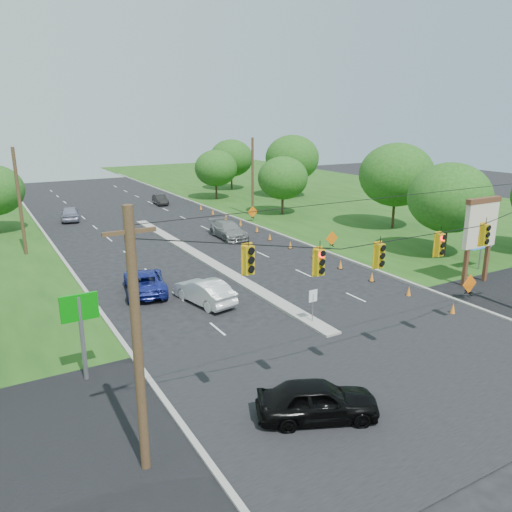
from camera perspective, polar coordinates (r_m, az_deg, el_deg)
ground at (r=24.81m, az=14.80°, el=-12.34°), size 160.00×160.00×0.00m
grass_right at (r=58.96m, az=22.22°, el=3.44°), size 40.00×160.00×0.06m
cross_street at (r=24.81m, az=14.80°, el=-12.34°), size 160.00×14.00×0.02m
curb_left at (r=47.00m, az=-21.86°, el=0.54°), size 0.25×110.00×0.16m
curb_right at (r=53.39m, az=0.02°, el=3.43°), size 0.25×110.00×0.16m
median at (r=41.17m, az=-5.94°, el=-0.44°), size 1.00×34.00×0.18m
median_sign at (r=28.33m, az=6.52°, el=-5.00°), size 0.55×0.06×2.05m
signal_span at (r=22.24m, az=17.40°, el=-1.97°), size 25.60×0.32×9.00m
utility_pole_far_left at (r=45.87m, az=-25.40°, el=5.56°), size 0.28×0.28×9.00m
utility_pole_far_right at (r=58.09m, az=-0.39°, el=8.95°), size 0.28×0.28×9.00m
pylon_sign at (r=37.76m, az=24.31°, el=2.99°), size 5.90×2.30×6.12m
cone_0 at (r=32.14m, az=21.58°, el=-5.61°), size 0.32×0.32×0.70m
cone_1 at (r=34.24m, az=17.06°, el=-3.87°), size 0.32×0.32×0.70m
cone_2 at (r=36.56m, az=13.10°, el=-2.32°), size 0.32×0.32×0.70m
cone_3 at (r=39.06m, az=9.64°, el=-0.95°), size 0.32×0.32×0.70m
cone_4 at (r=41.70m, az=6.60°, el=0.25°), size 0.32×0.32×0.70m
cone_5 at (r=44.46m, az=3.94°, el=1.30°), size 0.32×0.32×0.70m
cone_6 at (r=47.31m, az=1.59°, el=2.23°), size 0.32×0.32×0.70m
cone_7 at (r=50.54m, az=0.10°, el=3.12°), size 0.32×0.32×0.70m
cone_8 at (r=53.53m, az=-1.78°, el=3.84°), size 0.32×0.32×0.70m
cone_9 at (r=56.58m, az=-3.45°, el=4.48°), size 0.32×0.32×0.70m
cone_10 at (r=59.68m, az=-4.96°, el=5.04°), size 0.32×0.32×0.70m
cone_11 at (r=62.82m, az=-6.32°, el=5.55°), size 0.32×0.32×0.70m
work_sign_0 at (r=34.48m, az=23.21°, el=-3.04°), size 1.27×0.58×1.37m
work_sign_1 at (r=43.85m, az=8.66°, el=1.95°), size 1.27×0.58×1.37m
work_sign_2 at (r=55.21m, az=-0.39°, el=5.00°), size 1.27×0.58×1.37m
tree_7 at (r=43.93m, az=21.25°, el=6.23°), size 6.72×6.72×7.84m
tree_8 at (r=53.42m, az=15.74°, el=8.92°), size 7.56×7.56×8.82m
tree_9 at (r=59.06m, az=3.09°, el=8.88°), size 5.88×5.88×6.86m
tree_10 at (r=71.62m, az=4.16°, el=11.09°), size 7.56×7.56×8.82m
tree_11 at (r=79.11m, az=-2.84°, el=11.11°), size 6.72×6.72×7.84m
tree_12 at (r=70.27m, az=-4.61°, el=9.97°), size 5.88×5.88×6.86m
black_sedan at (r=20.31m, az=7.04°, el=-16.05°), size 5.12×3.66×1.62m
white_sedan at (r=31.60m, az=-5.93°, el=-4.04°), size 2.58×5.03×1.58m
blue_pickup at (r=34.20m, az=-12.61°, el=-2.83°), size 3.69×5.95×1.54m
silver_car_far at (r=48.20m, az=-3.19°, el=3.01°), size 2.43×5.53×1.58m
silver_car_oncoming at (r=59.92m, az=-20.48°, el=4.59°), size 2.71×5.00×1.61m
dark_car_receding at (r=67.65m, az=-10.89°, el=6.36°), size 1.74×4.05×1.30m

